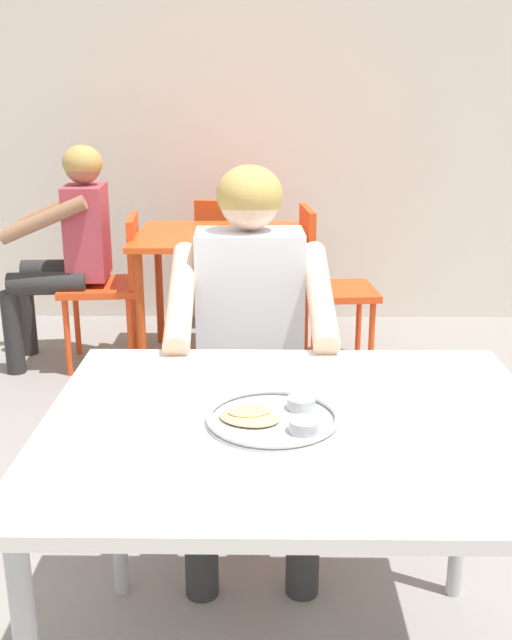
# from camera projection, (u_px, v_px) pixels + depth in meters

# --- Properties ---
(back_wall) EXTENTS (12.00, 0.12, 3.40)m
(back_wall) POSITION_uv_depth(u_px,v_px,m) (279.00, 48.00, 4.46)
(back_wall) COLOR silver
(back_wall) RESTS_ON ground
(table_foreground) EXTENTS (1.12, 0.90, 0.75)m
(table_foreground) POSITION_uv_depth(u_px,v_px,m) (296.00, 449.00, 1.62)
(table_foreground) COLOR silver
(table_foreground) RESTS_ON ground
(thali_tray) EXTENTS (0.29, 0.29, 0.03)m
(thali_tray) POSITION_uv_depth(u_px,v_px,m) (274.00, 417.00, 1.58)
(thali_tray) COLOR #B7BABF
(thali_tray) RESTS_ON table_foreground
(chair_foreground) EXTENTS (0.41, 0.44, 0.86)m
(chair_foreground) POSITION_uv_depth(u_px,v_px,m) (250.00, 373.00, 2.56)
(chair_foreground) COLOR red
(chair_foreground) RESTS_ON ground
(diner_foreground) EXTENTS (0.50, 0.56, 1.23)m
(diner_foreground) POSITION_uv_depth(u_px,v_px,m) (250.00, 329.00, 2.28)
(diner_foreground) COLOR #303030
(diner_foreground) RESTS_ON ground
(table_background_red) EXTENTS (0.87, 0.79, 0.73)m
(table_background_red) POSITION_uv_depth(u_px,v_px,m) (219.00, 250.00, 3.90)
(table_background_red) COLOR #E04C19
(table_background_red) RESTS_ON ground
(chair_red_left) EXTENTS (0.45, 0.45, 0.82)m
(chair_red_left) POSITION_uv_depth(u_px,v_px,m) (113.00, 278.00, 3.92)
(chair_red_left) COLOR #E2481B
(chair_red_left) RESTS_ON ground
(chair_red_right) EXTENTS (0.42, 0.43, 0.87)m
(chair_red_right) POSITION_uv_depth(u_px,v_px,m) (324.00, 277.00, 3.91)
(chair_red_right) COLOR #E34618
(chair_red_right) RESTS_ON ground
(chair_red_far) EXTENTS (0.49, 0.48, 0.82)m
(chair_red_far) POSITION_uv_depth(u_px,v_px,m) (232.00, 253.00, 4.56)
(chair_red_far) COLOR #DA491A
(chair_red_far) RESTS_ON ground
(patron_background) EXTENTS (0.57, 0.52, 1.18)m
(patron_background) POSITION_uv_depth(u_px,v_px,m) (70.00, 236.00, 3.88)
(patron_background) COLOR #2A2A2A
(patron_background) RESTS_ON ground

